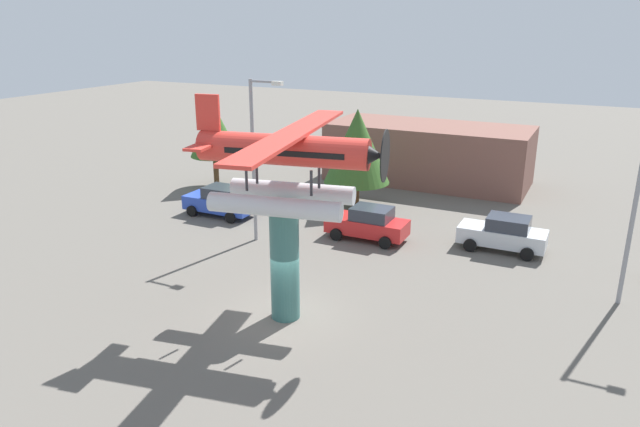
{
  "coord_description": "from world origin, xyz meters",
  "views": [
    {
      "loc": [
        10.12,
        -17.59,
        10.89
      ],
      "look_at": [
        0.0,
        3.0,
        3.31
      ],
      "focal_mm": 32.83,
      "sensor_mm": 36.0,
      "label": 1
    }
  ],
  "objects_px": {
    "tree_west": "(214,129)",
    "tree_east": "(357,146)",
    "display_pedestal": "(285,264)",
    "storefront_building": "(428,153)",
    "car_mid_red": "(368,223)",
    "streetlight_primary": "(256,150)",
    "floatplane_monument": "(286,163)",
    "car_far_silver": "(504,233)",
    "car_near_blue": "(220,201)"
  },
  "relations": [
    {
      "from": "display_pedestal",
      "to": "car_mid_red",
      "type": "bearing_deg",
      "value": 91.81
    },
    {
      "from": "display_pedestal",
      "to": "car_near_blue",
      "type": "relative_size",
      "value": 1.05
    },
    {
      "from": "car_mid_red",
      "to": "tree_east",
      "type": "distance_m",
      "value": 6.27
    },
    {
      "from": "tree_west",
      "to": "tree_east",
      "type": "relative_size",
      "value": 0.97
    },
    {
      "from": "display_pedestal",
      "to": "floatplane_monument",
      "type": "bearing_deg",
      "value": 10.6
    },
    {
      "from": "car_near_blue",
      "to": "car_far_silver",
      "type": "bearing_deg",
      "value": -174.0
    },
    {
      "from": "car_near_blue",
      "to": "tree_east",
      "type": "bearing_deg",
      "value": -142.65
    },
    {
      "from": "car_far_silver",
      "to": "streetlight_primary",
      "type": "relative_size",
      "value": 0.51
    },
    {
      "from": "car_far_silver",
      "to": "storefront_building",
      "type": "relative_size",
      "value": 0.3
    },
    {
      "from": "car_far_silver",
      "to": "tree_west",
      "type": "height_order",
      "value": "tree_west"
    },
    {
      "from": "display_pedestal",
      "to": "car_mid_red",
      "type": "relative_size",
      "value": 1.05
    },
    {
      "from": "tree_west",
      "to": "display_pedestal",
      "type": "bearing_deg",
      "value": -46.58
    },
    {
      "from": "car_mid_red",
      "to": "tree_west",
      "type": "relative_size",
      "value": 0.72
    },
    {
      "from": "tree_west",
      "to": "tree_east",
      "type": "height_order",
      "value": "tree_east"
    },
    {
      "from": "car_near_blue",
      "to": "streetlight_primary",
      "type": "xyz_separation_m",
      "value": [
        4.2,
        -2.53,
        3.88
      ]
    },
    {
      "from": "display_pedestal",
      "to": "storefront_building",
      "type": "bearing_deg",
      "value": 92.23
    },
    {
      "from": "car_near_blue",
      "to": "car_far_silver",
      "type": "xyz_separation_m",
      "value": [
        15.81,
        1.66,
        0.0
      ]
    },
    {
      "from": "storefront_building",
      "to": "tree_west",
      "type": "relative_size",
      "value": 2.37
    },
    {
      "from": "display_pedestal",
      "to": "storefront_building",
      "type": "relative_size",
      "value": 0.32
    },
    {
      "from": "car_far_silver",
      "to": "storefront_building",
      "type": "distance_m",
      "value": 13.33
    },
    {
      "from": "storefront_building",
      "to": "tree_west",
      "type": "height_order",
      "value": "tree_west"
    },
    {
      "from": "streetlight_primary",
      "to": "storefront_building",
      "type": "xyz_separation_m",
      "value": [
        4.45,
        15.39,
        -2.75
      ]
    },
    {
      "from": "car_near_blue",
      "to": "car_mid_red",
      "type": "height_order",
      "value": "same"
    },
    {
      "from": "floatplane_monument",
      "to": "car_mid_red",
      "type": "relative_size",
      "value": 2.48
    },
    {
      "from": "car_near_blue",
      "to": "car_far_silver",
      "type": "distance_m",
      "value": 15.9
    },
    {
      "from": "car_mid_red",
      "to": "car_far_silver",
      "type": "bearing_deg",
      "value": -166.9
    },
    {
      "from": "display_pedestal",
      "to": "floatplane_monument",
      "type": "xyz_separation_m",
      "value": [
        0.13,
        0.02,
        3.88
      ]
    },
    {
      "from": "car_far_silver",
      "to": "storefront_building",
      "type": "bearing_deg",
      "value": -57.4
    },
    {
      "from": "storefront_building",
      "to": "car_near_blue",
      "type": "bearing_deg",
      "value": -123.95
    },
    {
      "from": "floatplane_monument",
      "to": "tree_east",
      "type": "distance_m",
      "value": 14.61
    },
    {
      "from": "display_pedestal",
      "to": "tree_east",
      "type": "height_order",
      "value": "tree_east"
    },
    {
      "from": "floatplane_monument",
      "to": "car_far_silver",
      "type": "bearing_deg",
      "value": 49.62
    },
    {
      "from": "car_near_blue",
      "to": "car_mid_red",
      "type": "distance_m",
      "value": 9.22
    },
    {
      "from": "tree_east",
      "to": "floatplane_monument",
      "type": "bearing_deg",
      "value": -77.48
    },
    {
      "from": "car_mid_red",
      "to": "car_far_silver",
      "type": "relative_size",
      "value": 1.0
    },
    {
      "from": "storefront_building",
      "to": "tree_east",
      "type": "distance_m",
      "value": 8.36
    },
    {
      "from": "floatplane_monument",
      "to": "car_mid_red",
      "type": "height_order",
      "value": "floatplane_monument"
    },
    {
      "from": "floatplane_monument",
      "to": "streetlight_primary",
      "type": "relative_size",
      "value": 1.26
    },
    {
      "from": "storefront_building",
      "to": "tree_west",
      "type": "distance_m",
      "value": 14.94
    },
    {
      "from": "car_mid_red",
      "to": "tree_east",
      "type": "bearing_deg",
      "value": -60.78
    },
    {
      "from": "display_pedestal",
      "to": "tree_west",
      "type": "xyz_separation_m",
      "value": [
        -13.45,
        14.22,
        1.76
      ]
    },
    {
      "from": "car_near_blue",
      "to": "car_far_silver",
      "type": "height_order",
      "value": "same"
    },
    {
      "from": "storefront_building",
      "to": "floatplane_monument",
      "type": "bearing_deg",
      "value": -87.43
    },
    {
      "from": "car_mid_red",
      "to": "streetlight_primary",
      "type": "relative_size",
      "value": 0.51
    },
    {
      "from": "floatplane_monument",
      "to": "storefront_building",
      "type": "height_order",
      "value": "floatplane_monument"
    },
    {
      "from": "car_mid_red",
      "to": "car_far_silver",
      "type": "distance_m",
      "value": 6.77
    },
    {
      "from": "car_mid_red",
      "to": "tree_east",
      "type": "relative_size",
      "value": 0.7
    },
    {
      "from": "display_pedestal",
      "to": "storefront_building",
      "type": "distance_m",
      "value": 22.02
    },
    {
      "from": "streetlight_primary",
      "to": "car_near_blue",
      "type": "bearing_deg",
      "value": 148.91
    },
    {
      "from": "car_far_silver",
      "to": "streetlight_primary",
      "type": "distance_m",
      "value": 12.94
    }
  ]
}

